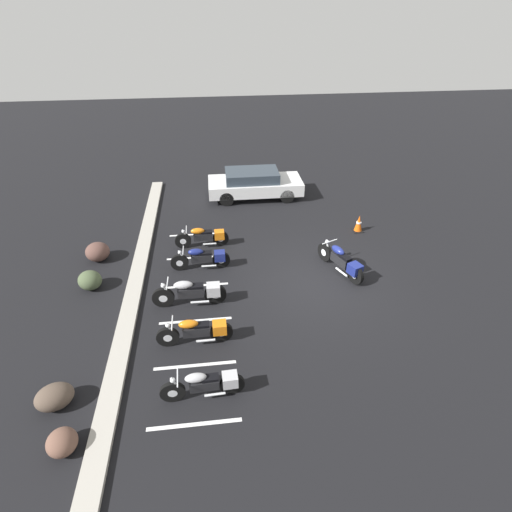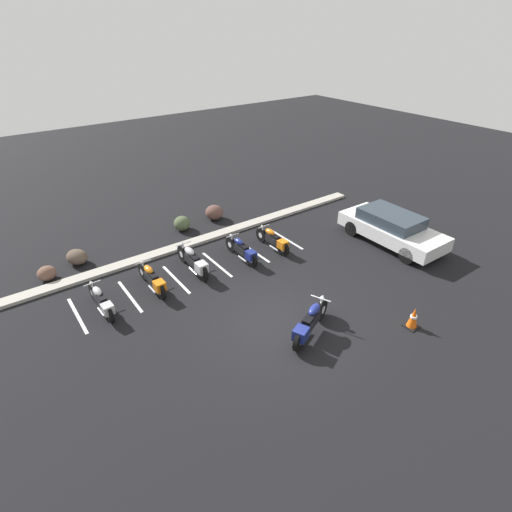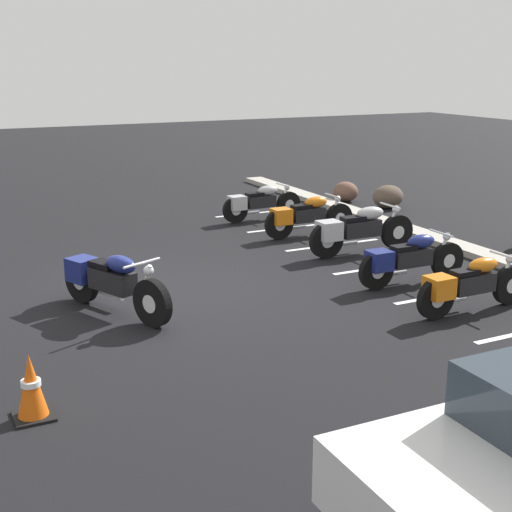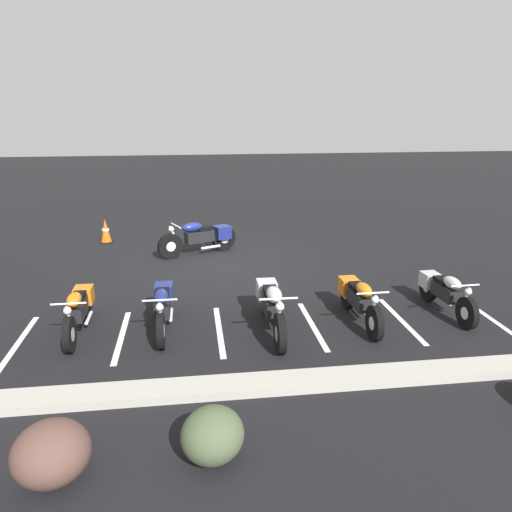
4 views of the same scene
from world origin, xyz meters
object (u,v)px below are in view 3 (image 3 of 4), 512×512
object	(u,v)px
motorcycle_navy_featured	(110,281)
traffic_cone	(31,388)
parked_bike_3	(408,259)
parked_bike_4	(469,285)
landscape_rock_2	(345,192)
parked_bike_2	(358,230)
landscape_rock_3	(388,197)
parked_bike_1	(305,216)
parked_bike_0	(258,202)

from	to	relation	value
motorcycle_navy_featured	traffic_cone	size ratio (longest dim) A/B	3.05
parked_bike_3	parked_bike_4	world-z (taller)	parked_bike_3
parked_bike_4	landscape_rock_2	world-z (taller)	parked_bike_4
parked_bike_2	landscape_rock_3	bearing A→B (deg)	47.12
parked_bike_4	landscape_rock_3	xyz separation A→B (m)	(-6.64, 3.49, -0.14)
landscape_rock_2	traffic_cone	xyz separation A→B (m)	(8.26, -9.14, 0.07)
motorcycle_navy_featured	landscape_rock_3	xyz separation A→B (m)	(-4.35, 8.08, -0.19)
parked_bike_1	parked_bike_2	size ratio (longest dim) A/B	0.92
parked_bike_0	parked_bike_4	world-z (taller)	parked_bike_4
motorcycle_navy_featured	parked_bike_0	size ratio (longest dim) A/B	1.07
parked_bike_0	parked_bike_4	bearing A→B (deg)	-92.83
parked_bike_3	motorcycle_navy_featured	bearing A→B (deg)	169.98
parked_bike_3	parked_bike_0	bearing A→B (deg)	90.34
parked_bike_3	landscape_rock_3	size ratio (longest dim) A/B	2.38
parked_bike_4	landscape_rock_3	bearing A→B (deg)	61.48
parked_bike_0	traffic_cone	size ratio (longest dim) A/B	2.85
motorcycle_navy_featured	parked_bike_3	world-z (taller)	motorcycle_navy_featured
landscape_rock_3	parked_bike_1	bearing A→B (deg)	-63.72
landscape_rock_2	landscape_rock_3	size ratio (longest dim) A/B	0.76
motorcycle_navy_featured	landscape_rock_3	world-z (taller)	motorcycle_navy_featured
parked_bike_0	traffic_cone	world-z (taller)	parked_bike_0
motorcycle_navy_featured	landscape_rock_2	world-z (taller)	motorcycle_navy_featured
motorcycle_navy_featured	parked_bike_3	distance (m)	4.71
parked_bike_2	traffic_cone	size ratio (longest dim) A/B	3.23
parked_bike_3	parked_bike_4	xyz separation A→B (m)	(1.47, -0.06, -0.01)
traffic_cone	parked_bike_0	bearing A→B (deg)	139.68
landscape_rock_3	traffic_cone	size ratio (longest dim) A/B	1.23
motorcycle_navy_featured	traffic_cone	distance (m)	3.16
parked_bike_0	parked_bike_2	world-z (taller)	parked_bike_2
parked_bike_3	landscape_rock_3	bearing A→B (deg)	56.51
parked_bike_0	landscape_rock_3	distance (m)	3.47
parked_bike_4	traffic_cone	xyz separation A→B (m)	(0.46, -6.13, -0.09)
landscape_rock_2	parked_bike_4	bearing A→B (deg)	-21.14
parked_bike_0	traffic_cone	distance (m)	9.52
parked_bike_3	landscape_rock_3	world-z (taller)	parked_bike_3
parked_bike_0	traffic_cone	bearing A→B (deg)	-132.86
motorcycle_navy_featured	traffic_cone	xyz separation A→B (m)	(2.75, -1.55, -0.14)
landscape_rock_2	parked_bike_0	bearing A→B (deg)	-71.53
landscape_rock_2	traffic_cone	world-z (taller)	traffic_cone
parked_bike_1	parked_bike_4	distance (m)	5.03
motorcycle_navy_featured	parked_bike_1	world-z (taller)	motorcycle_navy_featured
motorcycle_navy_featured	parked_bike_4	world-z (taller)	motorcycle_navy_featured
landscape_rock_2	landscape_rock_3	bearing A→B (deg)	22.44
parked_bike_2	landscape_rock_3	xyz separation A→B (m)	(-3.26, 3.11, -0.19)
parked_bike_0	parked_bike_3	world-z (taller)	parked_bike_3
parked_bike_1	traffic_cone	size ratio (longest dim) A/B	2.96
parked_bike_0	parked_bike_1	world-z (taller)	parked_bike_1
parked_bike_0	parked_bike_2	bearing A→B (deg)	-86.68
parked_bike_0	parked_bike_2	distance (m)	3.44
parked_bike_3	parked_bike_4	distance (m)	1.47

